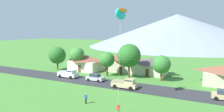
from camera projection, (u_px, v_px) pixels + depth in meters
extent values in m
cube|color=#2D2D33|center=(129.00, 86.00, 42.41)|extent=(160.00, 6.76, 0.08)
cone|color=gray|center=(177.00, 30.00, 149.16)|extent=(129.52, 129.52, 23.37)
cube|color=beige|center=(86.00, 65.00, 59.58)|extent=(8.68, 6.94, 2.90)
pyramid|color=brown|center=(86.00, 58.00, 59.29)|extent=(9.37, 7.49, 1.59)
cube|color=brown|center=(79.00, 69.00, 56.55)|extent=(0.90, 0.06, 2.00)
cube|color=beige|center=(151.00, 69.00, 54.12)|extent=(8.12, 6.13, 2.84)
pyramid|color=#564C51|center=(151.00, 61.00, 53.84)|extent=(8.77, 6.63, 1.56)
cube|color=brown|center=(147.00, 73.00, 51.45)|extent=(0.90, 0.06, 2.00)
cube|color=beige|center=(125.00, 65.00, 57.88)|extent=(8.43, 6.21, 3.50)
pyramid|color=brown|center=(125.00, 56.00, 57.54)|extent=(9.10, 6.71, 1.92)
cube|color=brown|center=(121.00, 70.00, 55.22)|extent=(0.90, 0.06, 2.00)
cylinder|color=#4C3823|center=(77.00, 66.00, 57.94)|extent=(0.44, 0.44, 3.28)
sphere|color=#3D7F33|center=(77.00, 55.00, 57.53)|extent=(4.16, 4.16, 4.16)
cylinder|color=brown|center=(161.00, 76.00, 47.08)|extent=(0.44, 0.44, 2.29)
sphere|color=#33752D|center=(161.00, 64.00, 46.73)|extent=(4.25, 4.25, 4.25)
cylinder|color=#4C3823|center=(107.00, 71.00, 52.05)|extent=(0.44, 0.44, 2.80)
sphere|color=#33752D|center=(107.00, 60.00, 51.68)|extent=(3.90, 3.90, 3.90)
cylinder|color=brown|center=(58.00, 66.00, 59.68)|extent=(0.44, 0.44, 2.55)
sphere|color=#286623|center=(57.00, 55.00, 59.28)|extent=(4.98, 4.98, 4.98)
cylinder|color=#4C3823|center=(129.00, 71.00, 50.30)|extent=(0.44, 0.44, 3.40)
sphere|color=#286623|center=(129.00, 55.00, 49.81)|extent=(5.76, 5.76, 5.76)
cube|color=#B7BCC1|center=(95.00, 78.00, 46.85)|extent=(4.22, 1.86, 0.80)
cube|color=#2D3847|center=(95.00, 75.00, 46.83)|extent=(2.22, 1.61, 0.68)
cylinder|color=black|center=(102.00, 79.00, 47.11)|extent=(0.64, 0.25, 0.64)
cylinder|color=black|center=(98.00, 81.00, 45.48)|extent=(0.64, 0.25, 0.64)
cylinder|color=black|center=(92.00, 78.00, 48.30)|extent=(0.64, 0.25, 0.64)
cylinder|color=black|center=(88.00, 80.00, 46.66)|extent=(0.64, 0.25, 0.64)
cylinder|color=black|center=(216.00, 95.00, 35.46)|extent=(0.64, 0.24, 0.64)
cylinder|color=black|center=(216.00, 98.00, 33.84)|extent=(0.64, 0.24, 0.64)
cube|color=white|center=(68.00, 75.00, 50.22)|extent=(5.21, 2.01, 0.84)
cube|color=white|center=(71.00, 72.00, 49.61)|extent=(1.90, 1.84, 0.90)
cube|color=#2D3847|center=(71.00, 71.00, 49.58)|extent=(1.62, 1.88, 0.28)
cube|color=#B7B7B7|center=(64.00, 72.00, 50.67)|extent=(2.71, 1.97, 0.36)
cylinder|color=black|center=(76.00, 76.00, 50.39)|extent=(0.76, 0.28, 0.76)
cylinder|color=black|center=(71.00, 77.00, 48.59)|extent=(0.76, 0.28, 0.76)
cylinder|color=black|center=(65.00, 74.00, 51.93)|extent=(0.76, 0.28, 0.76)
cylinder|color=black|center=(60.00, 76.00, 50.13)|extent=(0.76, 0.28, 0.76)
cube|color=#C6B284|center=(124.00, 85.00, 41.03)|extent=(5.26, 2.17, 0.84)
cube|color=#C6B284|center=(130.00, 81.00, 40.46)|extent=(1.96, 1.90, 0.90)
cube|color=#2D3847|center=(130.00, 80.00, 40.43)|extent=(1.68, 1.93, 0.28)
cube|color=tan|center=(119.00, 81.00, 41.44)|extent=(2.76, 2.05, 0.36)
cylinder|color=black|center=(134.00, 86.00, 41.27)|extent=(0.77, 0.31, 0.76)
cylinder|color=black|center=(131.00, 88.00, 39.44)|extent=(0.77, 0.31, 0.76)
cylinder|color=black|center=(119.00, 84.00, 42.71)|extent=(0.77, 0.31, 0.76)
cylinder|color=black|center=(115.00, 86.00, 40.87)|extent=(0.77, 0.31, 0.76)
cube|color=red|center=(118.00, 108.00, 27.76)|extent=(0.36, 0.22, 0.58)
sphere|color=brown|center=(118.00, 105.00, 27.71)|extent=(0.21, 0.21, 0.21)
cylinder|color=red|center=(117.00, 106.00, 27.90)|extent=(0.18, 0.55, 0.37)
cylinder|color=red|center=(120.00, 107.00, 27.70)|extent=(0.18, 0.55, 0.37)
ellipsoid|color=#1EB2D1|center=(121.00, 14.00, 32.29)|extent=(1.50, 3.19, 2.05)
ellipsoid|color=orange|center=(123.00, 10.00, 32.00)|extent=(0.56, 3.21, 0.71)
cylinder|color=silver|center=(119.00, 56.00, 30.01)|extent=(2.40, 5.84, 12.79)
cylinder|color=black|center=(86.00, 101.00, 32.53)|extent=(0.24, 0.24, 0.88)
cube|color=#2D51A3|center=(86.00, 97.00, 32.44)|extent=(0.36, 0.22, 0.58)
sphere|color=tan|center=(86.00, 94.00, 32.39)|extent=(0.21, 0.21, 0.21)
cylinder|color=#2D51A3|center=(85.00, 97.00, 32.55)|extent=(0.12, 0.18, 0.59)
cylinder|color=#2D51A3|center=(87.00, 97.00, 32.35)|extent=(0.12, 0.18, 0.59)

